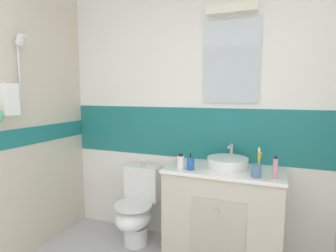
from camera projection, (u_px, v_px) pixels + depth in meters
wall_back_tiled at (191, 116)px, 2.69m from camera, size 3.20×0.20×2.50m
vanity_cabinet at (223, 215)px, 2.38m from camera, size 0.99×0.51×0.85m
sink_basin at (228, 162)px, 2.32m from camera, size 0.35×0.39×0.18m
toilet at (137, 208)px, 2.69m from camera, size 0.37×0.50×0.77m
toothbrush_cup at (257, 170)px, 2.06m from camera, size 0.07×0.07×0.23m
soap_dispenser at (191, 163)px, 2.27m from camera, size 0.06×0.06×0.15m
lotion_bottle_short at (181, 162)px, 2.28m from camera, size 0.06×0.06×0.14m
toothpaste_tube_upright at (275, 168)px, 2.03m from camera, size 0.04×0.04×0.17m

